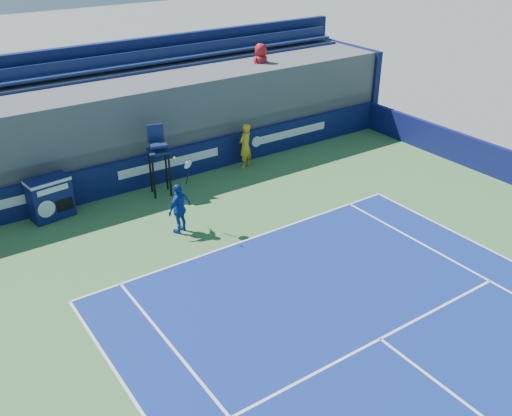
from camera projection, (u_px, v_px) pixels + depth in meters
ball_person at (245, 146)px, 21.70m from camera, size 0.74×0.62×1.74m
back_hoarding at (169, 165)px, 20.77m from camera, size 20.40×0.21×1.20m
match_clock at (50, 197)px, 18.14m from camera, size 1.40×0.88×1.40m
umpire_chair at (158, 153)px, 19.33m from camera, size 0.85×0.85×2.48m
tennis_player at (180, 208)px, 17.28m from camera, size 1.04×0.72×2.57m
stadium_seating at (143, 118)px, 21.69m from camera, size 21.00×4.05×4.40m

